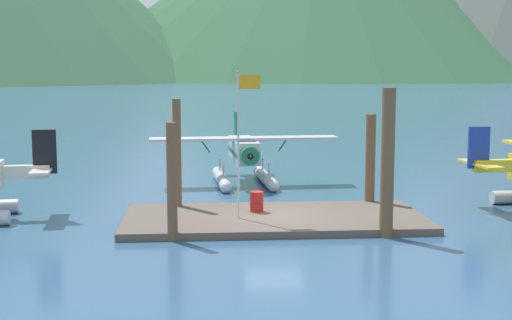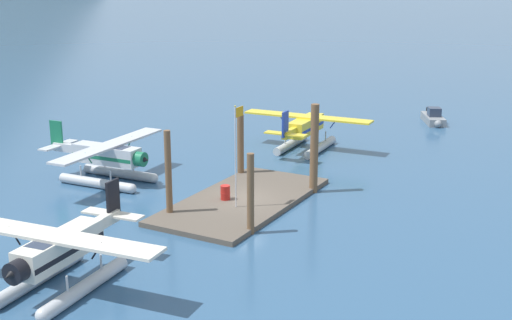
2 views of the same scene
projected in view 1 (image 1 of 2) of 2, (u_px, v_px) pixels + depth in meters
name	position (u px, v px, depth m)	size (l,w,h in m)	color
ground_plane	(274.00, 222.00, 29.57)	(1200.00, 1200.00, 0.00)	#2D5175
dock_platform	(274.00, 219.00, 29.55)	(12.56, 6.03, 0.30)	brown
piling_near_left	(172.00, 182.00, 26.12)	(0.39, 0.39, 4.47)	brown
piling_near_right	(388.00, 163.00, 26.63)	(0.52, 0.52, 5.72)	brown
piling_far_left	(177.00, 156.00, 31.35)	(0.38, 0.38, 5.11)	brown
piling_far_right	(370.00, 161.00, 32.51)	(0.46, 0.46, 4.36)	brown
flagpole	(241.00, 127.00, 28.51)	(0.95, 0.10, 6.05)	silver
fuel_drum	(257.00, 202.00, 30.22)	(0.62, 0.62, 0.88)	#AD1E19
seaplane_silver_bow_centre	(244.00, 156.00, 39.16)	(10.46, 7.98, 3.84)	#B7BABF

